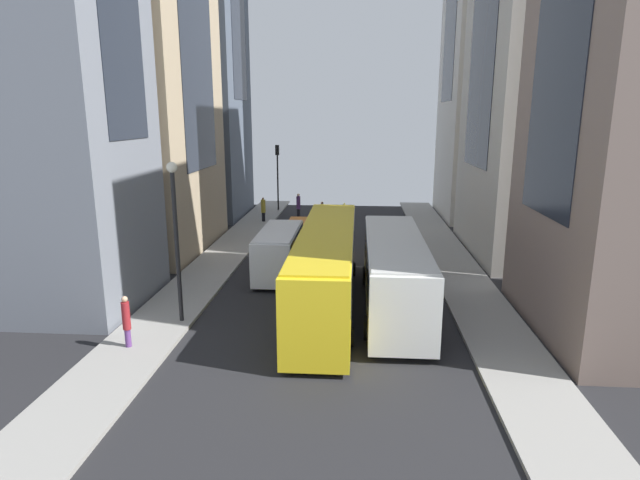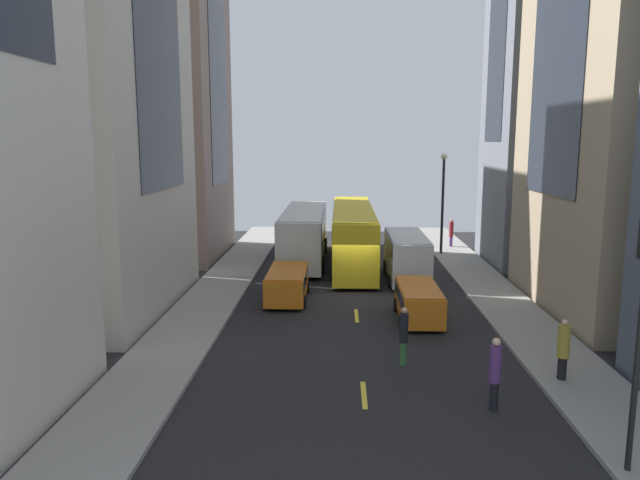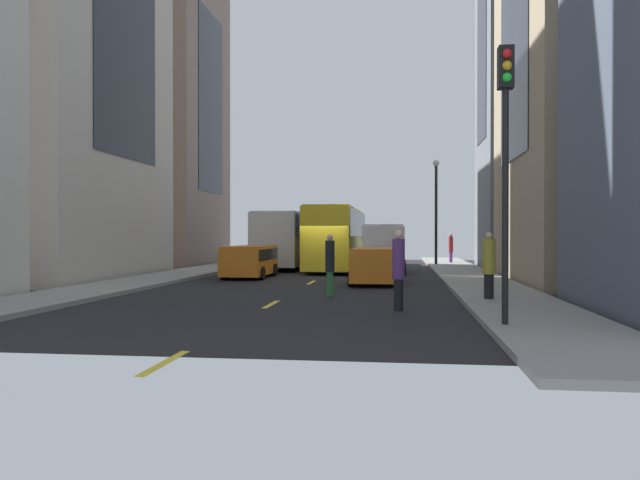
{
  "view_description": "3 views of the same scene",
  "coord_description": "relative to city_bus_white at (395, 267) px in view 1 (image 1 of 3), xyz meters",
  "views": [
    {
      "loc": [
        -1.32,
        30.46,
        8.7
      ],
      "look_at": [
        0.74,
        2.18,
        1.91
      ],
      "focal_mm": 29.23,
      "sensor_mm": 36.0,
      "label": 1
    },
    {
      "loc": [
        -0.78,
        -30.05,
        7.83
      ],
      "look_at": [
        -1.97,
        5.82,
        1.74
      ],
      "focal_mm": 33.53,
      "sensor_mm": 36.0,
      "label": 2
    },
    {
      "loc": [
        3.76,
        -30.59,
        2.08
      ],
      "look_at": [
        -0.72,
        4.38,
        1.76
      ],
      "focal_mm": 34.85,
      "sensor_mm": 36.0,
      "label": 3
    }
  ],
  "objects": [
    {
      "name": "sidewalk_west",
      "position": [
        -4.0,
        -7.64,
        -1.93
      ],
      "size": [
        2.89,
        44.0,
        0.15
      ],
      "primitive_type": "cube",
      "color": "gray",
      "rests_on": "ground"
    },
    {
      "name": "pedestrian_crossing_mid",
      "position": [
        9.49,
        -19.12,
        -0.81
      ],
      "size": [
        0.38,
        0.38,
        2.0
      ],
      "rotation": [
        0.0,
        0.0,
        5.94
      ],
      "color": "black",
      "rests_on": "ground"
    },
    {
      "name": "lane_stripe_2",
      "position": [
        3.06,
        -11.84,
        -2.0
      ],
      "size": [
        0.16,
        2.0,
        0.01
      ],
      "primitive_type": "cube",
      "color": "yellow",
      "rests_on": "ground"
    },
    {
      "name": "lane_stripe_1",
      "position": [
        3.06,
        -20.24,
        -2.0
      ],
      "size": [
        0.16,
        2.0,
        0.01
      ],
      "primitive_type": "cube",
      "color": "yellow",
      "rests_on": "ground"
    },
    {
      "name": "ground_plane",
      "position": [
        3.06,
        -7.64,
        -2.01
      ],
      "size": [
        41.01,
        41.01,
        0.0
      ],
      "primitive_type": "plane",
      "color": "black"
    },
    {
      "name": "streetcar_yellow",
      "position": [
        3.13,
        -0.45,
        0.12
      ],
      "size": [
        2.7,
        14.62,
        3.59
      ],
      "color": "yellow",
      "rests_on": "ground"
    },
    {
      "name": "lane_stripe_3",
      "position": [
        3.06,
        -3.44,
        -2.0
      ],
      "size": [
        0.16,
        2.0,
        0.01
      ],
      "primitive_type": "cube",
      "color": "yellow",
      "rests_on": "ground"
    },
    {
      "name": "building_east_1",
      "position": [
        16.76,
        -10.34,
        9.86
      ],
      "size": [
        10.08,
        11.49,
        23.73
      ],
      "color": "tan",
      "rests_on": "ground"
    },
    {
      "name": "car_orange_1",
      "position": [
        5.75,
        -12.31,
        -1.12
      ],
      "size": [
        1.88,
        4.28,
        1.5
      ],
      "color": "orange",
      "rests_on": "ground"
    },
    {
      "name": "pedestrian_waiting_curb",
      "position": [
        6.8,
        -21.14,
        -0.83
      ],
      "size": [
        0.34,
        0.34,
        2.2
      ],
      "rotation": [
        0.0,
        0.0,
        1.22
      ],
      "color": "black",
      "rests_on": "ground"
    },
    {
      "name": "streetlamp_near",
      "position": [
        9.18,
        2.4,
        2.3
      ],
      "size": [
        0.44,
        0.44,
        6.75
      ],
      "color": "black",
      "rests_on": "ground"
    },
    {
      "name": "traffic_light_near_corner",
      "position": [
        9.08,
        -24.55,
        2.27
      ],
      "size": [
        0.32,
        0.44,
        5.95
      ],
      "color": "black",
      "rests_on": "ground"
    },
    {
      "name": "pedestrian_walking_far",
      "position": [
        4.53,
        -17.71,
        -0.89
      ],
      "size": [
        0.31,
        0.31,
        2.08
      ],
      "rotation": [
        0.0,
        0.0,
        0.97
      ],
      "color": "#336B38",
      "rests_on": "ground"
    },
    {
      "name": "delivery_van_white",
      "position": [
        6.03,
        -4.81,
        -0.49
      ],
      "size": [
        2.25,
        6.14,
        2.58
      ],
      "color": "white",
      "rests_on": "ground"
    },
    {
      "name": "car_orange_0",
      "position": [
        -0.27,
        -9.25,
        -1.11
      ],
      "size": [
        2.01,
        4.51,
        1.52
      ],
      "color": "orange",
      "rests_on": "ground"
    },
    {
      "name": "pedestrian_crossing_near",
      "position": [
        10.33,
        5.09,
        -0.78
      ],
      "size": [
        0.3,
        0.3,
        2.01
      ],
      "rotation": [
        0.0,
        0.0,
        3.61
      ],
      "color": "#593372",
      "rests_on": "ground"
    },
    {
      "name": "building_west_1",
      "position": [
        -9.71,
        -10.96,
        10.42
      ],
      "size": [
        8.22,
        11.7,
        24.85
      ],
      "color": "#B7B2A8",
      "rests_on": "ground"
    },
    {
      "name": "lane_stripe_0",
      "position": [
        3.06,
        -28.64,
        -2.0
      ],
      "size": [
        0.16,
        2.0,
        0.01
      ],
      "primitive_type": "cube",
      "color": "yellow",
      "rests_on": "ground"
    },
    {
      "name": "lane_stripe_4",
      "position": [
        3.06,
        4.96,
        -2.0
      ],
      "size": [
        0.16,
        2.0,
        0.01
      ],
      "primitive_type": "cube",
      "color": "yellow",
      "rests_on": "ground"
    },
    {
      "name": "sidewalk_east",
      "position": [
        10.12,
        -7.64,
        -1.93
      ],
      "size": [
        2.89,
        44.0,
        0.15
      ],
      "primitive_type": "cube",
      "color": "gray",
      "rests_on": "ground"
    },
    {
      "name": "city_bus_white",
      "position": [
        0.0,
        0.0,
        0.0
      ],
      "size": [
        2.81,
        11.18,
        3.35
      ],
      "color": "silver",
      "rests_on": "ground"
    }
  ]
}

